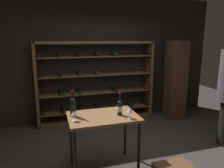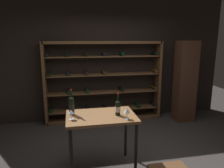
{
  "view_description": "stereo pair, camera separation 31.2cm",
  "coord_description": "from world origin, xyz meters",
  "px_view_note": "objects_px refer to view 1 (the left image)",
  "views": [
    {
      "loc": [
        -1.12,
        -2.85,
        1.93
      ],
      "look_at": [
        -0.21,
        0.18,
        1.25
      ],
      "focal_mm": 33.6,
      "sensor_mm": 36.0,
      "label": 1
    },
    {
      "loc": [
        -0.81,
        -2.92,
        1.93
      ],
      "look_at": [
        -0.21,
        0.18,
        1.25
      ],
      "focal_mm": 33.6,
      "sensor_mm": 36.0,
      "label": 2
    }
  ],
  "objects_px": {
    "wine_bottle_green_slim": "(120,107)",
    "wine_rack": "(97,82)",
    "wine_bottle_gold_foil": "(73,107)",
    "wine_glass_stemmed_center": "(130,110)",
    "wine_glass_stemmed_right": "(74,114)",
    "display_cabinet": "(176,80)",
    "tasting_table": "(103,122)"
  },
  "relations": [
    {
      "from": "wine_bottle_green_slim",
      "to": "wine_rack",
      "type": "bearing_deg",
      "value": 87.05
    },
    {
      "from": "wine_bottle_gold_foil",
      "to": "wine_glass_stemmed_center",
      "type": "distance_m",
      "value": 0.81
    },
    {
      "from": "wine_rack",
      "to": "wine_glass_stemmed_center",
      "type": "distance_m",
      "value": 2.16
    },
    {
      "from": "wine_bottle_gold_foil",
      "to": "wine_glass_stemmed_center",
      "type": "height_order",
      "value": "wine_bottle_gold_foil"
    },
    {
      "from": "wine_glass_stemmed_right",
      "to": "wine_bottle_gold_foil",
      "type": "bearing_deg",
      "value": 87.49
    },
    {
      "from": "display_cabinet",
      "to": "wine_bottle_green_slim",
      "type": "xyz_separation_m",
      "value": [
        -1.98,
        -1.62,
        0.02
      ]
    },
    {
      "from": "tasting_table",
      "to": "display_cabinet",
      "type": "distance_m",
      "value": 2.73
    },
    {
      "from": "display_cabinet",
      "to": "wine_glass_stemmed_center",
      "type": "height_order",
      "value": "display_cabinet"
    },
    {
      "from": "wine_rack",
      "to": "display_cabinet",
      "type": "relative_size",
      "value": 1.45
    },
    {
      "from": "wine_rack",
      "to": "wine_bottle_green_slim",
      "type": "distance_m",
      "value": 2.0
    },
    {
      "from": "tasting_table",
      "to": "wine_glass_stemmed_center",
      "type": "distance_m",
      "value": 0.45
    },
    {
      "from": "wine_glass_stemmed_center",
      "to": "wine_bottle_green_slim",
      "type": "bearing_deg",
      "value": 118.21
    },
    {
      "from": "wine_bottle_green_slim",
      "to": "wine_glass_stemmed_center",
      "type": "distance_m",
      "value": 0.19
    },
    {
      "from": "tasting_table",
      "to": "display_cabinet",
      "type": "height_order",
      "value": "display_cabinet"
    },
    {
      "from": "tasting_table",
      "to": "wine_bottle_gold_foil",
      "type": "bearing_deg",
      "value": 164.66
    },
    {
      "from": "wine_bottle_gold_foil",
      "to": "wine_bottle_green_slim",
      "type": "height_order",
      "value": "wine_bottle_gold_foil"
    },
    {
      "from": "wine_bottle_green_slim",
      "to": "wine_glass_stemmed_right",
      "type": "height_order",
      "value": "wine_bottle_green_slim"
    },
    {
      "from": "wine_glass_stemmed_right",
      "to": "tasting_table",
      "type": "bearing_deg",
      "value": 11.01
    },
    {
      "from": "wine_bottle_gold_foil",
      "to": "wine_rack",
      "type": "bearing_deg",
      "value": 67.66
    },
    {
      "from": "tasting_table",
      "to": "wine_glass_stemmed_center",
      "type": "height_order",
      "value": "wine_glass_stemmed_center"
    },
    {
      "from": "wine_bottle_gold_foil",
      "to": "wine_glass_stemmed_center",
      "type": "xyz_separation_m",
      "value": [
        0.74,
        -0.32,
        -0.02
      ]
    },
    {
      "from": "wine_rack",
      "to": "tasting_table",
      "type": "relative_size",
      "value": 2.76
    },
    {
      "from": "wine_rack",
      "to": "tasting_table",
      "type": "bearing_deg",
      "value": -99.93
    },
    {
      "from": "display_cabinet",
      "to": "wine_glass_stemmed_center",
      "type": "distance_m",
      "value": 2.6
    },
    {
      "from": "wine_rack",
      "to": "wine_glass_stemmed_center",
      "type": "bearing_deg",
      "value": -90.37
    },
    {
      "from": "wine_bottle_green_slim",
      "to": "wine_glass_stemmed_right",
      "type": "xyz_separation_m",
      "value": [
        -0.66,
        -0.04,
        -0.01
      ]
    },
    {
      "from": "wine_rack",
      "to": "wine_bottle_green_slim",
      "type": "relative_size",
      "value": 8.39
    },
    {
      "from": "display_cabinet",
      "to": "wine_glass_stemmed_right",
      "type": "distance_m",
      "value": 3.12
    },
    {
      "from": "wine_rack",
      "to": "wine_bottle_gold_foil",
      "type": "height_order",
      "value": "wine_rack"
    },
    {
      "from": "wine_rack",
      "to": "wine_bottle_gold_foil",
      "type": "relative_size",
      "value": 7.35
    },
    {
      "from": "tasting_table",
      "to": "wine_glass_stemmed_right",
      "type": "bearing_deg",
      "value": -168.99
    },
    {
      "from": "tasting_table",
      "to": "display_cabinet",
      "type": "relative_size",
      "value": 0.52
    }
  ]
}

